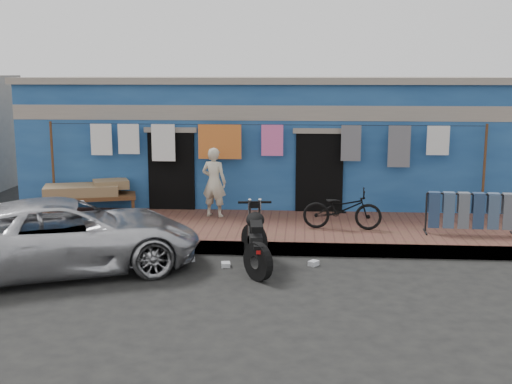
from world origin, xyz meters
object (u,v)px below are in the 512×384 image
Objects in this scene: bicycle at (342,204)px; car at (67,234)px; charpoy at (92,197)px; jeans_rack at (470,213)px; motorcycle at (256,238)px; seated_person at (214,182)px.

car is at bearing 120.39° from bicycle.
car is 3.79m from charpoy.
car is at bearing -163.30° from jeans_rack.
motorcycle is at bearing -106.38° from car.
seated_person is 3.01m from bicycle.
motorcycle is 4.58m from jeans_rack.
jeans_rack is (7.50, 2.25, 0.02)m from car.
bicycle is at bearing 174.54° from jeans_rack.
motorcycle is at bearing 126.17° from seated_person.
motorcycle is (3.31, 0.41, -0.10)m from car.
jeans_rack is at bearing -91.81° from bicycle.
motorcycle is at bearing -156.36° from jeans_rack.
car is 2.57× the size of jeans_rack.
charpoy is at bearing -11.55° from car.
car is 3.02× the size of seated_person.
bicycle is 5.87m from charpoy.
bicycle is at bearing -11.91° from charpoy.
seated_person reaches higher than bicycle.
seated_person is at bearing -4.19° from charpoy.
jeans_rack is (2.55, -0.24, -0.08)m from bicycle.
charpoy is (-0.78, 3.71, -0.06)m from car.
motorcycle is 0.98× the size of jeans_rack.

